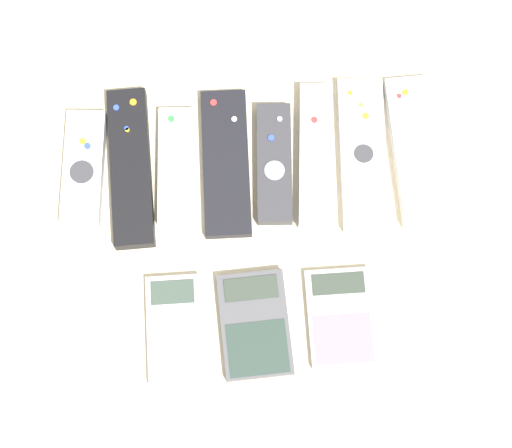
% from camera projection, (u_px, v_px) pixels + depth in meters
% --- Properties ---
extents(ground_plane, '(3.00, 3.00, 0.00)m').
position_uv_depth(ground_plane, '(257.00, 256.00, 1.07)').
color(ground_plane, beige).
extents(remote_0, '(0.06, 0.16, 0.02)m').
position_uv_depth(remote_0, '(84.00, 169.00, 1.09)').
color(remote_0, silver).
rests_on(remote_0, ground_plane).
extents(remote_1, '(0.06, 0.21, 0.02)m').
position_uv_depth(remote_1, '(131.00, 168.00, 1.09)').
color(remote_1, black).
rests_on(remote_1, ground_plane).
extents(remote_2, '(0.05, 0.16, 0.02)m').
position_uv_depth(remote_2, '(177.00, 166.00, 1.09)').
color(remote_2, white).
rests_on(remote_2, ground_plane).
extents(remote_3, '(0.06, 0.19, 0.02)m').
position_uv_depth(remote_3, '(226.00, 163.00, 1.09)').
color(remote_3, black).
rests_on(remote_3, ground_plane).
extents(remote_4, '(0.05, 0.16, 0.02)m').
position_uv_depth(remote_4, '(274.00, 164.00, 1.09)').
color(remote_4, '#333338').
rests_on(remote_4, ground_plane).
extents(remote_5, '(0.06, 0.19, 0.02)m').
position_uv_depth(remote_5, '(316.00, 155.00, 1.09)').
color(remote_5, '#B7B7BC').
rests_on(remote_5, ground_plane).
extents(remote_6, '(0.06, 0.21, 0.02)m').
position_uv_depth(remote_6, '(363.00, 154.00, 1.09)').
color(remote_6, white).
rests_on(remote_6, ground_plane).
extents(remote_7, '(0.07, 0.20, 0.02)m').
position_uv_depth(remote_7, '(417.00, 151.00, 1.09)').
color(remote_7, white).
rests_on(remote_7, ground_plane).
extents(calculator_0, '(0.07, 0.13, 0.01)m').
position_uv_depth(calculator_0, '(174.00, 329.00, 1.04)').
color(calculator_0, '#B2B2B7').
rests_on(calculator_0, ground_plane).
extents(calculator_1, '(0.09, 0.13, 0.02)m').
position_uv_depth(calculator_1, '(255.00, 325.00, 1.04)').
color(calculator_1, '#4C4C51').
rests_on(calculator_1, ground_plane).
extents(calculator_2, '(0.08, 0.12, 0.01)m').
position_uv_depth(calculator_2, '(341.00, 317.00, 1.04)').
color(calculator_2, '#B2B2B7').
rests_on(calculator_2, ground_plane).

